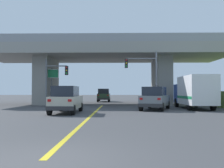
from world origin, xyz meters
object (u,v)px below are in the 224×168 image
Objects in this scene: suv_crossing at (155,98)px; highway_sign at (52,78)px; traffic_signal_farside at (54,77)px; suv_lead at (66,100)px; sedan_oncoming at (104,95)px; box_truck at (194,92)px; traffic_signal_nearside at (146,72)px.

highway_sign is at bearing 164.56° from suv_crossing.
suv_crossing is at bearing -22.75° from traffic_signal_farside.
suv_lead and sedan_oncoming have the same top height.
traffic_signal_farside is (-13.85, 2.80, 1.52)m from box_truck.
suv_crossing is 0.89× the size of traffic_signal_nearside.
traffic_signal_farside reaches higher than highway_sign.
traffic_signal_farside is at bearing 168.57° from box_truck.
box_truck is at bearing -21.80° from highway_sign.
suv_crossing is 1.19× the size of highway_sign.
box_truck is at bearing -29.04° from traffic_signal_nearside.
suv_lead is 0.67× the size of box_truck.
box_truck is 18.93m from sedan_oncoming.
traffic_signal_nearside is at bearing -18.67° from highway_sign.
suv_lead is 0.96× the size of traffic_signal_farside.
sedan_oncoming is 15.22m from traffic_signal_nearside.
suv_crossing is at bearing -160.08° from box_truck.
suv_lead is at bearing -155.74° from box_truck.
highway_sign is (-5.57, -10.51, 2.20)m from sedan_oncoming.
suv_lead and suv_crossing have the same top height.
sedan_oncoming is (-5.48, 17.86, -0.00)m from suv_crossing.
box_truck is at bearing 24.26° from suv_lead.
traffic_signal_nearside is 1.16× the size of traffic_signal_farside.
traffic_signal_farside reaches higher than box_truck.
suv_crossing is at bearing -33.65° from highway_sign.
sedan_oncoming is at bearing 125.25° from suv_crossing.
traffic_signal_nearside is at bearing -70.24° from sedan_oncoming.
suv_lead is at bearing -135.32° from suv_crossing.
suv_crossing is 11.05m from traffic_signal_farside.
suv_crossing is at bearing -72.96° from sedan_oncoming.
box_truck reaches higher than sedan_oncoming.
traffic_signal_farside reaches higher than suv_crossing.
traffic_signal_nearside reaches higher than sedan_oncoming.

